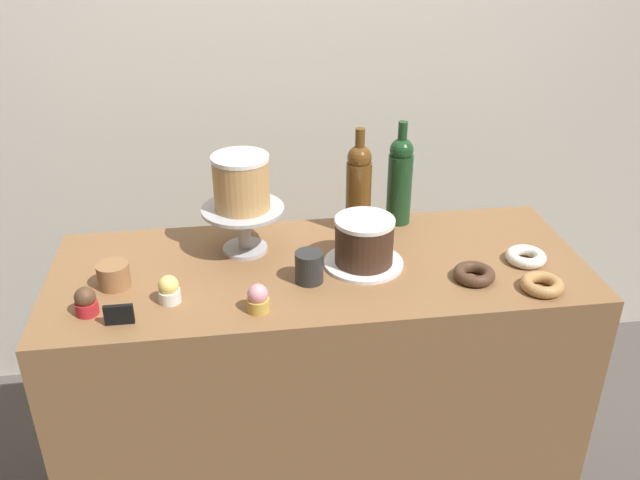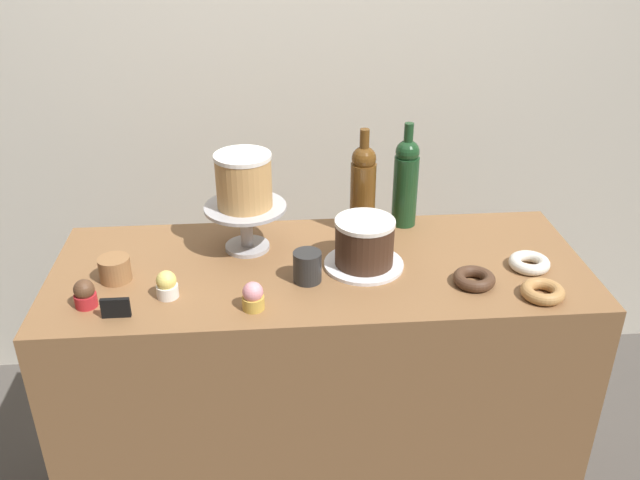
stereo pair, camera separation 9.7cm
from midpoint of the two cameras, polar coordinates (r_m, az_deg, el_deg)
back_wall at (r=2.56m, az=-3.93°, el=14.92°), size 6.00×0.05×2.60m
display_counter at (r=2.15m, az=-1.32°, el=-12.93°), size 1.48×0.58×0.93m
cake_stand_pedestal at (r=1.93m, az=-7.89°, el=1.55°), size 0.23×0.23×0.14m
white_layer_cake at (r=1.88m, az=-8.13°, el=4.84°), size 0.16×0.16×0.15m
silver_serving_platter at (r=1.88m, az=2.22°, el=-1.96°), size 0.22×0.22×0.01m
chocolate_round_cake at (r=1.85m, az=2.26°, el=-0.06°), size 0.16×0.16×0.13m
wine_bottle_green at (r=2.07m, az=5.43°, el=5.14°), size 0.08×0.08×0.33m
wine_bottle_amber at (r=2.01m, az=1.90°, el=4.47°), size 0.08×0.08×0.33m
cupcake_lemon at (r=1.76m, az=-14.16°, el=-4.12°), size 0.06×0.06×0.07m
cupcake_strawberry at (r=1.68m, az=-6.90°, el=-4.96°), size 0.06×0.06×0.07m
cupcake_chocolate at (r=1.77m, az=-20.63°, el=-4.92°), size 0.06×0.06×0.07m
donut_sugar at (r=1.96m, az=15.63°, el=-1.39°), size 0.11×0.11×0.03m
donut_maple at (r=1.84m, az=16.80°, el=-3.64°), size 0.11×0.11×0.03m
donut_chocolate at (r=1.85m, az=11.41°, el=-2.85°), size 0.11×0.11×0.03m
cookie_stack at (r=1.87m, az=-18.44°, el=-2.86°), size 0.08×0.08×0.07m
price_sign_chalkboard at (r=1.71m, az=-18.17°, el=-6.03°), size 0.07×0.01×0.05m
coffee_cup_ceramic at (r=1.79m, az=-2.47°, el=-2.32°), size 0.08×0.08×0.08m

